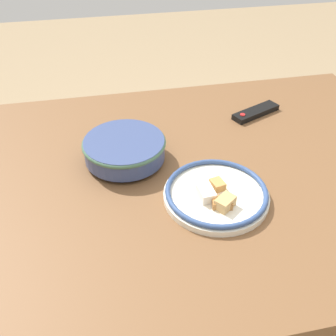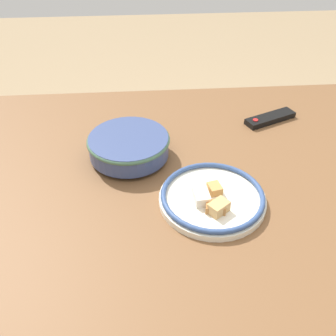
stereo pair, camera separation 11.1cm
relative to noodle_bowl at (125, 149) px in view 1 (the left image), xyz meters
The scene contains 5 objects.
ground_plane 0.82m from the noodle_bowl, 27.18° to the right, with size 8.00×8.00×0.00m, color #9E8460.
dining_table 0.23m from the noodle_bowl, 27.18° to the right, with size 1.55×1.07×0.75m.
noodle_bowl is the anchor object (origin of this frame).
food_plate 0.31m from the noodle_bowl, 45.04° to the right, with size 0.29×0.29×0.05m.
tv_remote 0.53m from the noodle_bowl, 20.19° to the left, with size 0.19×0.12×0.02m.
Camera 1 is at (-0.24, -0.88, 1.47)m, focal length 42.00 mm.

